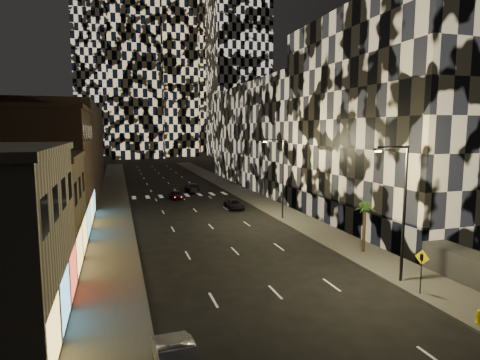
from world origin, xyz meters
TOP-DOWN VIEW (x-y plane):
  - sidewalk_left at (-10.00, 50.00)m, footprint 4.00×120.00m
  - sidewalk_right at (10.00, 50.00)m, footprint 4.00×120.00m
  - curb_left at (-7.90, 50.00)m, footprint 0.20×120.00m
  - curb_right at (7.90, 50.00)m, footprint 0.20×120.00m
  - retail_tan at (-17.00, 21.00)m, footprint 10.00×10.00m
  - retail_brown at (-17.00, 33.50)m, footprint 10.00×15.00m
  - retail_filler_left at (-17.00, 60.00)m, footprint 10.00×40.00m
  - midrise_right at (20.00, 24.50)m, footprint 16.00×25.00m
  - midrise_base at (12.30, 24.50)m, footprint 0.60×25.00m
  - plinth_right at (13.00, 8.00)m, footprint 2.00×8.00m
  - midrise_filler_right at (20.00, 57.00)m, footprint 16.00×40.00m
  - tower_right_mid at (35.00, 135.00)m, footprint 20.00×20.00m
  - tower_left_back at (-12.00, 165.00)m, footprint 24.00×24.00m
  - tower_center_low at (-2.00, 140.00)m, footprint 18.00×18.00m
  - streetlight_near at (8.35, 10.00)m, footprint 2.55×0.25m
  - streetlight_far at (8.35, 30.00)m, footprint 2.55×0.25m
  - car_dark_midlane at (-1.09, 46.88)m, footprint 1.89×3.89m
  - car_dark_oncoming at (2.40, 52.80)m, footprint 2.20×5.05m
  - car_dark_rightlane at (4.97, 37.23)m, footprint 1.92×4.15m
  - fire_hydrant at (8.50, 3.82)m, footprint 0.37×0.35m
  - ped_sign at (8.30, 7.85)m, footprint 0.32×0.89m
  - palm_tree at (9.99, 16.32)m, footprint 2.12×2.12m

SIDE VIEW (x-z plane):
  - sidewalk_left at x=-10.00m, z-range 0.00..0.15m
  - sidewalk_right at x=10.00m, z-range 0.00..0.15m
  - curb_left at x=-7.90m, z-range 0.00..0.15m
  - curb_right at x=7.90m, z-range 0.00..0.15m
  - fire_hydrant at x=8.50m, z-range 0.13..0.87m
  - car_dark_rightlane at x=4.97m, z-range 0.00..1.15m
  - car_dark_midlane at x=-1.09m, z-range 0.00..1.28m
  - car_dark_oncoming at x=2.40m, z-range 0.00..1.44m
  - plinth_right at x=13.00m, z-range 0.00..2.00m
  - midrise_base at x=12.30m, z-range 0.00..3.00m
  - ped_sign at x=8.30m, z-range 0.65..3.40m
  - palm_tree at x=9.99m, z-range 1.51..5.68m
  - retail_tan at x=-17.00m, z-range 0.00..8.00m
  - streetlight_near at x=8.35m, z-range 0.85..9.85m
  - streetlight_far at x=8.35m, z-range 0.85..9.85m
  - retail_brown at x=-17.00m, z-range 0.00..12.00m
  - retail_filler_left at x=-17.00m, z-range 0.00..14.00m
  - midrise_filler_right at x=20.00m, z-range 0.00..18.00m
  - midrise_right at x=20.00m, z-range 0.00..22.00m
  - tower_center_low at x=-2.00m, z-range 0.00..95.00m
  - tower_right_mid at x=35.00m, z-range 0.00..100.00m
  - tower_left_back at x=-12.00m, z-range 0.00..120.00m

